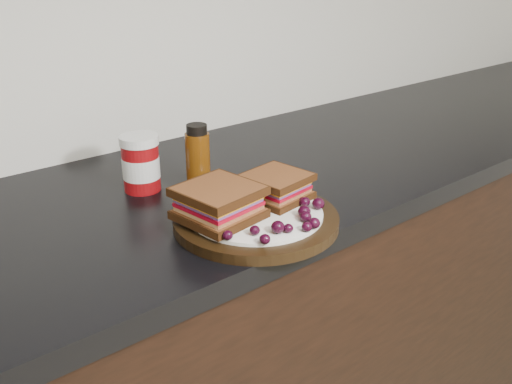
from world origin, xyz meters
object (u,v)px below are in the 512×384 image
Objects in this scene: sandwich_left at (219,203)px; oil_bottle at (198,157)px; condiment_jar at (141,163)px; plate at (256,220)px.

oil_bottle is (0.07, 0.17, 0.01)m from sandwich_left.
condiment_jar reaches higher than sandwich_left.
oil_bottle is at bearing 58.21° from sandwich_left.
sandwich_left is at bearing -113.53° from oil_bottle.
oil_bottle is (0.01, 0.19, 0.06)m from plate.
plate is 2.16× the size of oil_bottle.
sandwich_left is at bearing 161.59° from plate.
condiment_jar is (-0.07, 0.26, 0.05)m from plate.
plate is 0.08m from sandwich_left.
plate is at bearing -93.82° from oil_bottle.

